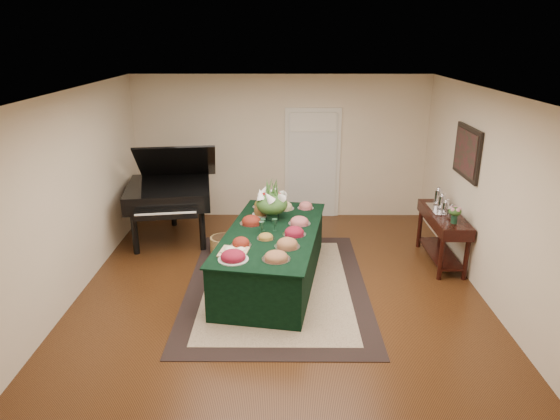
{
  "coord_description": "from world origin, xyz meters",
  "views": [
    {
      "loc": [
        0.04,
        -6.27,
        3.36
      ],
      "look_at": [
        0.0,
        0.3,
        1.05
      ],
      "focal_mm": 32.0,
      "sensor_mm": 36.0,
      "label": 1
    }
  ],
  "objects_px": {
    "floral_centerpiece": "(272,200)",
    "mahogany_sideboard": "(443,224)",
    "buffet_table": "(272,256)",
    "grand_piano": "(170,192)"
  },
  "relations": [
    {
      "from": "floral_centerpiece",
      "to": "grand_piano",
      "type": "xyz_separation_m",
      "value": [
        -1.76,
        1.04,
        -0.2
      ]
    },
    {
      "from": "floral_centerpiece",
      "to": "mahogany_sideboard",
      "type": "bearing_deg",
      "value": 2.51
    },
    {
      "from": "floral_centerpiece",
      "to": "mahogany_sideboard",
      "type": "distance_m",
      "value": 2.65
    },
    {
      "from": "floral_centerpiece",
      "to": "mahogany_sideboard",
      "type": "height_order",
      "value": "floral_centerpiece"
    },
    {
      "from": "grand_piano",
      "to": "floral_centerpiece",
      "type": "bearing_deg",
      "value": -30.66
    },
    {
      "from": "floral_centerpiece",
      "to": "mahogany_sideboard",
      "type": "xyz_separation_m",
      "value": [
        2.62,
        0.11,
        -0.43
      ]
    },
    {
      "from": "floral_centerpiece",
      "to": "mahogany_sideboard",
      "type": "relative_size",
      "value": 0.35
    },
    {
      "from": "grand_piano",
      "to": "mahogany_sideboard",
      "type": "relative_size",
      "value": 1.3
    },
    {
      "from": "buffet_table",
      "to": "grand_piano",
      "type": "height_order",
      "value": "grand_piano"
    },
    {
      "from": "buffet_table",
      "to": "grand_piano",
      "type": "distance_m",
      "value": 2.4
    }
  ]
}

